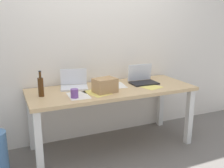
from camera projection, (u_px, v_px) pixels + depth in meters
The scene contains 13 objects.
ground_plane at pixel (112, 146), 3.20m from camera, with size 8.00×8.00×0.00m, color slate.
back_wall at pixel (98, 38), 3.26m from camera, with size 5.20×0.08×2.60m, color silver.
desk at pixel (112, 96), 3.04m from camera, with size 1.95×0.75×0.75m.
laptop_left at pixel (74, 84), 3.02m from camera, with size 0.36×0.31×0.22m.
laptop_right at pixel (142, 79), 3.24m from camera, with size 0.34×0.25×0.23m.
beer_bottle at pixel (41, 86), 2.67m from camera, with size 0.06×0.06×0.28m.
computer_mouse at pixel (106, 85), 3.08m from camera, with size 0.06×0.10×0.03m, color #4C9E56.
cardboard_box at pixel (105, 85), 2.83m from camera, with size 0.24×0.18×0.16m, color tan.
coffee_mug at pixel (74, 93), 2.64m from camera, with size 0.08×0.08×0.10m, color #724799.
paper_sheet_front_right at pixel (148, 86), 3.10m from camera, with size 0.21×0.30×0.00m, color #F4E06B.
paper_sheet_front_left at pixel (78, 96), 2.72m from camera, with size 0.21×0.30×0.00m, color white.
paper_sheet_near_back at pixel (116, 85), 3.14m from camera, with size 0.21×0.30×0.00m, color white.
paper_yellow_folder at pixel (97, 93), 2.82m from camera, with size 0.21×0.30×0.00m, color #F4E06B.
Camera 1 is at (-1.16, -2.67, 1.56)m, focal length 40.94 mm.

